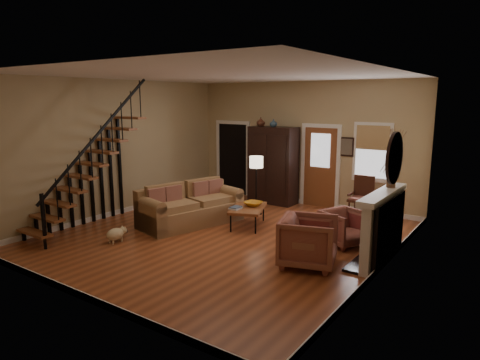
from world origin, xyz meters
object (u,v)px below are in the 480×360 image
Objects in this scene: coffee_table at (248,217)px; side_chair at (361,198)px; floor_lamp at (256,186)px; armchair_left at (308,241)px; sofa at (191,206)px; armoire at (273,165)px; armchair_right at (344,227)px.

side_chair is at bearing 48.25° from coffee_table.
armchair_left is at bearing -42.06° from floor_lamp.
side_chair is at bearing 26.77° from floor_lamp.
floor_lamp reaches higher than side_chair.
sofa is 4.04m from side_chair.
armoire is 1.80× the size of coffee_table.
side_chair is (2.25, 1.13, -0.22)m from floor_lamp.
armchair_left is 3.42m from floor_lamp.
sofa is 1.76m from floor_lamp.
armchair_left is (2.83, -3.62, -0.62)m from armoire.
floor_lamp is (0.30, -1.33, -0.32)m from armoire.
armchair_left is at bearing -51.94° from armoire.
sofa is at bearing -152.50° from coffee_table.
coffee_table is 1.15× the size of side_chair.
armchair_left is 0.93× the size of side_chair.
armoire is at bearing 175.52° from side_chair.
floor_lamp is at bearing 30.70° from armchair_left.
coffee_table is at bearing -73.18° from armoire.
floor_lamp is at bearing -77.25° from armoire.
sofa is 3.06× the size of armchair_right.
armoire is at bearing 95.43° from sofa.
sofa reaches higher than coffee_table.
armchair_left is at bearing -85.26° from side_chair.
armchair_right is 0.53× the size of floor_lamp.
armoire is at bearing 75.61° from armchair_right.
floor_lamp reaches higher than armchair_right.
sofa is at bearing -116.45° from floor_lamp.
armchair_right is 2.08m from side_chair.
sofa is at bearing 60.30° from armchair_left.
coffee_table is 2.81m from side_chair.
coffee_table is 1.52× the size of armchair_right.
armoire is at bearing 102.75° from floor_lamp.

